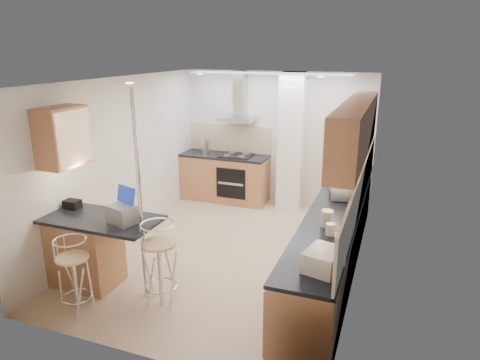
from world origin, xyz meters
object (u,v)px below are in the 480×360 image
(bar_stool_near, at_px, (74,276))
(bar_stool_end, at_px, (160,264))
(bread_bin, at_px, (323,260))
(laptop, at_px, (122,214))
(microwave, at_px, (344,186))

(bar_stool_near, distance_m, bar_stool_end, 0.94)
(bread_bin, bearing_deg, bar_stool_near, -160.37)
(laptop, relative_size, bar_stool_end, 0.31)
(microwave, xyz_separation_m, bread_bin, (0.10, -2.16, -0.04))
(microwave, height_order, bar_stool_near, microwave)
(laptop, bearing_deg, bar_stool_end, 11.45)
(laptop, height_order, bar_stool_near, laptop)
(bread_bin, bearing_deg, microwave, 106.05)
(microwave, relative_size, bar_stool_near, 0.56)
(bar_stool_near, bearing_deg, bar_stool_end, 22.12)
(microwave, distance_m, bar_stool_near, 3.62)
(bar_stool_near, bearing_deg, laptop, 50.87)
(bread_bin, bearing_deg, bar_stool_end, -172.59)
(laptop, bearing_deg, microwave, 56.73)
(microwave, relative_size, bread_bin, 1.38)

